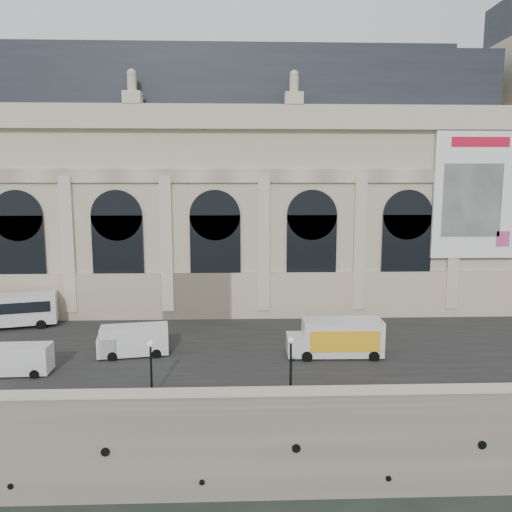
% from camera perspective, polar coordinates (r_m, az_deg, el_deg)
% --- Properties ---
extents(ground, '(260.00, 260.00, 0.00)m').
position_cam_1_polar(ground, '(35.77, 0.99, -26.18)').
color(ground, black).
rests_on(ground, ground).
extents(quay, '(160.00, 70.00, 6.00)m').
position_cam_1_polar(quay, '(66.72, -0.59, -6.65)').
color(quay, gray).
rests_on(quay, ground).
extents(street, '(160.00, 24.00, 0.06)m').
position_cam_1_polar(street, '(45.73, 0.08, -9.80)').
color(street, '#2D2D2D').
rests_on(street, quay).
extents(parapet, '(160.00, 1.40, 1.21)m').
position_cam_1_polar(parapet, '(33.02, 0.96, -16.08)').
color(parapet, gray).
rests_on(parapet, quay).
extents(museum, '(69.00, 18.70, 29.10)m').
position_cam_1_polar(museum, '(60.45, -6.24, 7.78)').
color(museum, '#BEB392').
rests_on(museum, quay).
extents(van_b, '(5.18, 2.28, 2.28)m').
position_cam_1_polar(van_b, '(42.23, -26.08, -10.61)').
color(van_b, silver).
rests_on(van_b, quay).
extents(van_c, '(5.96, 3.04, 2.53)m').
position_cam_1_polar(van_c, '(43.25, -14.18, -9.38)').
color(van_c, silver).
rests_on(van_c, quay).
extents(box_truck, '(7.84, 2.91, 3.14)m').
position_cam_1_polar(box_truck, '(42.25, 9.21, -9.24)').
color(box_truck, silver).
rests_on(box_truck, quay).
extents(lamp_left, '(0.41, 0.41, 4.01)m').
position_cam_1_polar(lamp_left, '(34.59, -11.89, -12.63)').
color(lamp_left, black).
rests_on(lamp_left, quay).
extents(lamp_right, '(0.43, 0.43, 4.18)m').
position_cam_1_polar(lamp_right, '(34.15, 3.98, -12.59)').
color(lamp_right, black).
rests_on(lamp_right, quay).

